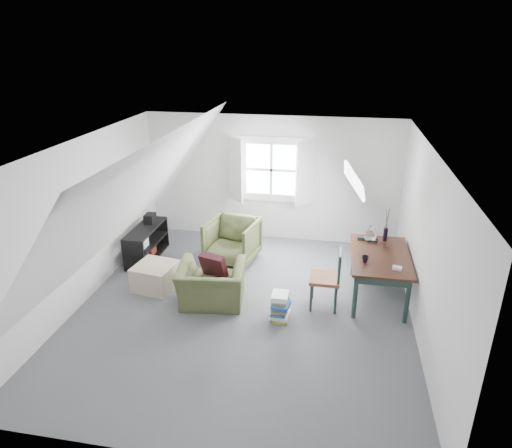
% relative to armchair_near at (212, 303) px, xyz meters
% --- Properties ---
extents(floor, '(5.50, 5.50, 0.00)m').
position_rel_armchair_near_xyz_m(floor, '(0.52, -0.07, 0.00)').
color(floor, '#525358').
rests_on(floor, ground).
extents(ceiling, '(5.50, 5.50, 0.00)m').
position_rel_armchair_near_xyz_m(ceiling, '(0.52, -0.07, 2.50)').
color(ceiling, white).
rests_on(ceiling, wall_back).
extents(wall_back, '(5.00, 0.00, 5.00)m').
position_rel_armchair_near_xyz_m(wall_back, '(0.52, 2.68, 1.25)').
color(wall_back, silver).
rests_on(wall_back, ground).
extents(wall_front, '(5.00, 0.00, 5.00)m').
position_rel_armchair_near_xyz_m(wall_front, '(0.52, -2.82, 1.25)').
color(wall_front, silver).
rests_on(wall_front, ground).
extents(wall_left, '(0.00, 5.50, 5.50)m').
position_rel_armchair_near_xyz_m(wall_left, '(-1.98, -0.07, 1.25)').
color(wall_left, silver).
rests_on(wall_left, ground).
extents(wall_right, '(0.00, 5.50, 5.50)m').
position_rel_armchair_near_xyz_m(wall_right, '(3.02, -0.07, 1.25)').
color(wall_right, silver).
rests_on(wall_right, ground).
extents(slope_left, '(3.19, 5.50, 4.48)m').
position_rel_armchair_near_xyz_m(slope_left, '(-1.03, -0.07, 1.78)').
color(slope_left, white).
rests_on(slope_left, wall_left).
extents(slope_right, '(3.19, 5.50, 4.48)m').
position_rel_armchair_near_xyz_m(slope_right, '(2.07, -0.07, 1.78)').
color(slope_right, white).
rests_on(slope_right, wall_right).
extents(dormer_window, '(1.71, 0.35, 1.30)m').
position_rel_armchair_near_xyz_m(dormer_window, '(0.52, 2.60, 1.45)').
color(dormer_window, white).
rests_on(dormer_window, wall_back).
extents(skylight, '(0.35, 0.75, 0.47)m').
position_rel_armchair_near_xyz_m(skylight, '(2.07, 1.23, 1.75)').
color(skylight, white).
rests_on(skylight, slope_right).
extents(armchair_near, '(1.10, 0.99, 0.65)m').
position_rel_armchair_near_xyz_m(armchair_near, '(0.00, 0.00, 0.00)').
color(armchair_near, '#454D2B').
rests_on(armchair_near, floor).
extents(armchair_far, '(1.00, 1.02, 0.80)m').
position_rel_armchair_near_xyz_m(armchair_far, '(-0.02, 1.49, 0.00)').
color(armchair_far, '#454D2B').
rests_on(armchair_far, floor).
extents(throw_pillow, '(0.46, 0.34, 0.42)m').
position_rel_armchair_near_xyz_m(throw_pillow, '(0.00, 0.15, 0.57)').
color(throw_pillow, '#340E15').
rests_on(throw_pillow, armchair_near).
extents(ottoman, '(0.71, 0.71, 0.41)m').
position_rel_armchair_near_xyz_m(ottoman, '(-1.04, 0.29, 0.21)').
color(ottoman, tan).
rests_on(ottoman, floor).
extents(dining_table, '(0.89, 1.49, 0.74)m').
position_rel_armchair_near_xyz_m(dining_table, '(2.54, 0.66, 0.65)').
color(dining_table, black).
rests_on(dining_table, floor).
extents(demijohn, '(0.20, 0.20, 0.28)m').
position_rel_armchair_near_xyz_m(demijohn, '(2.39, 1.11, 0.86)').
color(demijohn, silver).
rests_on(demijohn, dining_table).
extents(vase_twigs, '(0.07, 0.08, 0.56)m').
position_rel_armchair_near_xyz_m(vase_twigs, '(2.64, 1.21, 0.87)').
color(vase_twigs, black).
rests_on(vase_twigs, dining_table).
extents(cup, '(0.11, 0.11, 0.10)m').
position_rel_armchair_near_xyz_m(cup, '(2.29, 0.36, 0.74)').
color(cup, black).
rests_on(cup, dining_table).
extents(paper_box, '(0.15, 0.12, 0.04)m').
position_rel_armchair_near_xyz_m(paper_box, '(2.74, 0.21, 0.76)').
color(paper_box, white).
rests_on(paper_box, dining_table).
extents(dining_chair_far, '(0.38, 0.38, 0.80)m').
position_rel_armchair_near_xyz_m(dining_chair_far, '(2.36, 1.28, 0.42)').
color(dining_chair_far, brown).
rests_on(dining_chair_far, floor).
extents(dining_chair_near, '(0.45, 0.45, 0.96)m').
position_rel_armchair_near_xyz_m(dining_chair_near, '(1.75, 0.22, 0.50)').
color(dining_chair_near, brown).
rests_on(dining_chair_near, floor).
extents(media_shelf, '(0.40, 1.19, 0.61)m').
position_rel_armchair_near_xyz_m(media_shelf, '(-1.62, 1.26, 0.28)').
color(media_shelf, black).
rests_on(media_shelf, floor).
extents(electronics_box, '(0.18, 0.24, 0.19)m').
position_rel_armchair_near_xyz_m(electronics_box, '(-1.62, 1.55, 0.69)').
color(electronics_box, black).
rests_on(electronics_box, media_shelf).
extents(magazine_stack, '(0.31, 0.37, 0.41)m').
position_rel_armchair_near_xyz_m(magazine_stack, '(1.10, -0.25, 0.21)').
color(magazine_stack, '#B29933').
rests_on(magazine_stack, floor).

